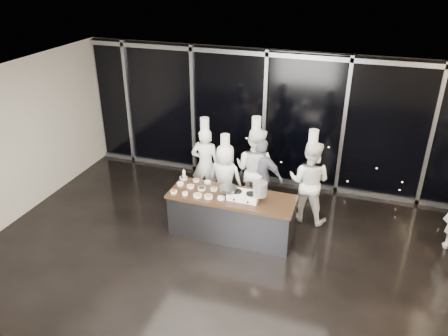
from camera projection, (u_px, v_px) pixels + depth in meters
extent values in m
plane|color=black|center=(217.00, 261.00, 8.02)|extent=(9.00, 9.00, 0.00)
cube|color=#BFB5A3|center=(266.00, 118.00, 10.28)|extent=(9.00, 0.02, 3.20)
cube|color=#BFB5A3|center=(1.00, 150.00, 8.60)|extent=(0.02, 7.00, 3.20)
cube|color=white|center=(215.00, 92.00, 6.60)|extent=(9.00, 7.00, 0.02)
cube|color=black|center=(265.00, 118.00, 10.23)|extent=(8.90, 0.04, 3.18)
cube|color=gray|center=(267.00, 54.00, 9.52)|extent=(8.90, 0.08, 0.10)
cube|color=gray|center=(262.00, 178.00, 10.88)|extent=(8.90, 0.08, 0.10)
cube|color=gray|center=(128.00, 104.00, 11.22)|extent=(0.08, 0.08, 3.20)
cube|color=gray|center=(193.00, 111.00, 10.70)|extent=(0.08, 0.08, 3.20)
cube|color=gray|center=(264.00, 119.00, 10.19)|extent=(0.08, 0.08, 3.20)
cube|color=gray|center=(343.00, 128.00, 9.67)|extent=(0.08, 0.08, 3.20)
cube|color=gray|center=(431.00, 138.00, 9.16)|extent=(0.08, 0.08, 3.20)
cube|color=#3C3C41|center=(232.00, 217.00, 8.60)|extent=(2.40, 0.80, 0.84)
cube|color=#3B2519|center=(232.00, 197.00, 8.40)|extent=(2.46, 0.86, 0.06)
cube|color=white|center=(244.00, 196.00, 8.26)|extent=(0.59, 0.37, 0.12)
cylinder|color=black|center=(237.00, 191.00, 8.27)|extent=(0.20, 0.20, 0.02)
cylinder|color=black|center=(251.00, 194.00, 8.19)|extent=(0.20, 0.20, 0.02)
cylinder|color=black|center=(234.00, 200.00, 8.15)|extent=(0.04, 0.02, 0.04)
cylinder|color=black|center=(248.00, 202.00, 8.06)|extent=(0.04, 0.02, 0.04)
cylinder|color=slate|center=(228.00, 188.00, 8.29)|extent=(0.35, 0.35, 0.06)
cube|color=#4C2B14|center=(214.00, 186.00, 8.38)|extent=(0.25, 0.03, 0.02)
cylinder|color=silver|center=(260.00, 189.00, 8.07)|extent=(0.27, 0.27, 0.26)
cylinder|color=white|center=(174.00, 192.00, 8.48)|extent=(0.13, 0.13, 0.04)
cylinder|color=red|center=(174.00, 191.00, 8.48)|extent=(0.11, 0.11, 0.01)
cylinder|color=white|center=(180.00, 184.00, 8.77)|extent=(0.14, 0.14, 0.04)
cylinder|color=#F9E6AF|center=(180.00, 183.00, 8.76)|extent=(0.11, 0.11, 0.01)
cylinder|color=white|center=(184.00, 178.00, 8.99)|extent=(0.15, 0.15, 0.04)
cylinder|color=#301C0E|center=(183.00, 177.00, 8.98)|extent=(0.13, 0.13, 0.01)
cylinder|color=white|center=(185.00, 194.00, 8.41)|extent=(0.12, 0.12, 0.04)
cylinder|color=silver|center=(185.00, 193.00, 8.41)|extent=(0.10, 0.10, 0.01)
cylinder|color=white|center=(190.00, 186.00, 8.67)|extent=(0.15, 0.15, 0.04)
cylinder|color=tan|center=(190.00, 186.00, 8.66)|extent=(0.12, 0.12, 0.01)
cylinder|color=white|center=(196.00, 180.00, 8.90)|extent=(0.13, 0.13, 0.04)
cylinder|color=#886244|center=(196.00, 180.00, 8.89)|extent=(0.10, 0.10, 0.01)
cylinder|color=white|center=(198.00, 195.00, 8.35)|extent=(0.17, 0.17, 0.04)
cylinder|color=tan|center=(198.00, 195.00, 8.34)|extent=(0.14, 0.14, 0.01)
cylinder|color=white|center=(202.00, 189.00, 8.59)|extent=(0.16, 0.16, 0.04)
cylinder|color=black|center=(202.00, 188.00, 8.58)|extent=(0.13, 0.13, 0.01)
cylinder|color=white|center=(208.00, 182.00, 8.83)|extent=(0.13, 0.13, 0.04)
cylinder|color=white|center=(208.00, 181.00, 8.82)|extent=(0.11, 0.11, 0.01)
cylinder|color=white|center=(208.00, 197.00, 8.31)|extent=(0.17, 0.17, 0.04)
cylinder|color=#A77642|center=(208.00, 196.00, 8.30)|extent=(0.14, 0.14, 0.01)
cylinder|color=white|center=(214.00, 189.00, 8.57)|extent=(0.14, 0.14, 0.04)
cylinder|color=tan|center=(214.00, 189.00, 8.56)|extent=(0.11, 0.11, 0.01)
cylinder|color=white|center=(221.00, 198.00, 8.26)|extent=(0.14, 0.14, 0.04)
cylinder|color=#F9F6C6|center=(221.00, 197.00, 8.26)|extent=(0.12, 0.12, 0.01)
cylinder|color=white|center=(226.00, 191.00, 8.50)|extent=(0.14, 0.14, 0.04)
cylinder|color=#926042|center=(226.00, 190.00, 8.49)|extent=(0.11, 0.11, 0.01)
cylinder|color=white|center=(235.00, 198.00, 8.25)|extent=(0.12, 0.12, 0.04)
cylinder|color=#F3B751|center=(235.00, 198.00, 8.24)|extent=(0.10, 0.10, 0.01)
cylinder|color=silver|center=(184.00, 175.00, 8.96)|extent=(0.06, 0.06, 0.18)
cone|color=silver|center=(184.00, 170.00, 8.91)|extent=(0.06, 0.06, 0.06)
imported|color=white|center=(205.00, 165.00, 9.68)|extent=(0.69, 0.51, 1.73)
cylinder|color=white|center=(205.00, 124.00, 9.25)|extent=(0.22, 0.22, 0.26)
imported|color=white|center=(225.00, 178.00, 9.29)|extent=(0.79, 0.54, 1.55)
cylinder|color=white|center=(225.00, 141.00, 8.91)|extent=(0.20, 0.20, 0.26)
imported|color=white|center=(255.00, 169.00, 9.32)|extent=(1.05, 0.90, 1.89)
cylinder|color=white|center=(256.00, 123.00, 8.86)|extent=(0.23, 0.23, 0.26)
imported|color=#121633|center=(261.00, 177.00, 9.21)|extent=(1.05, 0.60, 1.68)
imported|color=white|center=(309.00, 181.00, 8.91)|extent=(0.95, 0.78, 1.79)
cylinder|color=white|center=(314.00, 136.00, 8.47)|extent=(0.21, 0.21, 0.26)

